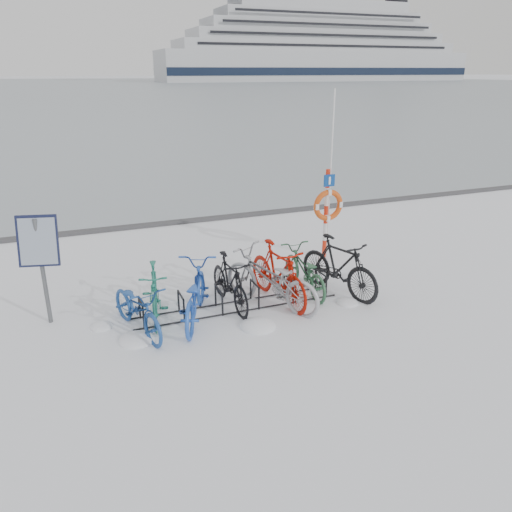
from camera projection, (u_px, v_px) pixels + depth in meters
ground at (237, 307)px, 9.56m from camera, size 900.00×900.00×0.00m
ice_sheet at (62, 86)px, 144.91m from camera, size 400.00×298.00×0.02m
quay_edge at (171, 223)px, 14.69m from camera, size 400.00×0.25×0.10m
bike_rack at (237, 299)px, 9.49m from camera, size 4.00×0.48×0.46m
info_board at (39, 247)px, 8.48m from camera, size 0.71×0.40×1.99m
lifebuoy_station at (328, 205)px, 11.64m from camera, size 0.75×0.22×3.89m
cruise_ferry at (317, 50)px, 209.19m from camera, size 135.16×25.50×44.41m
bike_0 at (137, 306)px, 8.54m from camera, size 1.10×1.90×0.94m
bike_1 at (154, 291)px, 9.02m from camera, size 0.78×1.76×1.02m
bike_2 at (194, 292)px, 8.95m from camera, size 1.44×2.14×1.06m
bike_3 at (230, 281)px, 9.46m from camera, size 0.60×1.77×1.04m
bike_4 at (270, 278)px, 9.45m from camera, size 1.77×2.27×1.15m
bike_5 at (278, 272)px, 9.65m from camera, size 0.84×2.06×1.20m
bike_6 at (304, 269)px, 10.15m from camera, size 0.63×1.79×0.94m
bike_7 at (339, 265)px, 10.01m from camera, size 1.18×2.07×1.20m
snow_drifts at (244, 311)px, 9.42m from camera, size 5.79×1.94×0.23m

